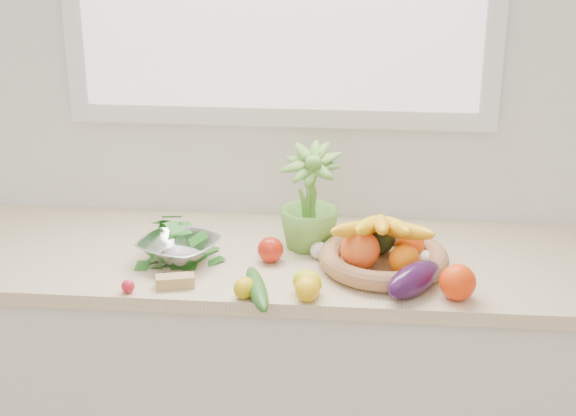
# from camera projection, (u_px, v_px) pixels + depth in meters

# --- Properties ---
(back_wall) EXTENTS (4.50, 0.02, 2.70)m
(back_wall) POSITION_uv_depth(u_px,v_px,m) (281.00, 76.00, 2.65)
(back_wall) COLOR white
(back_wall) RESTS_ON ground
(counter_cabinet) EXTENTS (2.20, 0.58, 0.86)m
(counter_cabinet) POSITION_uv_depth(u_px,v_px,m) (272.00, 392.00, 2.71)
(counter_cabinet) COLOR silver
(counter_cabinet) RESTS_ON ground
(countertop) EXTENTS (2.24, 0.62, 0.04)m
(countertop) POSITION_uv_depth(u_px,v_px,m) (271.00, 259.00, 2.55)
(countertop) COLOR beige
(countertop) RESTS_ON counter_cabinet
(orange_loose) EXTENTS (0.10, 0.10, 0.09)m
(orange_loose) POSITION_uv_depth(u_px,v_px,m) (458.00, 282.00, 2.26)
(orange_loose) COLOR #FF3A08
(orange_loose) RESTS_ON countertop
(lemon_a) EXTENTS (0.07, 0.09, 0.06)m
(lemon_a) POSITION_uv_depth(u_px,v_px,m) (307.00, 289.00, 2.26)
(lemon_a) COLOR yellow
(lemon_a) RESTS_ON countertop
(lemon_b) EXTENTS (0.07, 0.08, 0.06)m
(lemon_b) POSITION_uv_depth(u_px,v_px,m) (244.00, 288.00, 2.27)
(lemon_b) COLOR gold
(lemon_b) RESTS_ON countertop
(lemon_c) EXTENTS (0.11, 0.10, 0.07)m
(lemon_c) POSITION_uv_depth(u_px,v_px,m) (307.00, 282.00, 2.29)
(lemon_c) COLOR #CECF0B
(lemon_c) RESTS_ON countertop
(apple) EXTENTS (0.08, 0.08, 0.07)m
(apple) POSITION_uv_depth(u_px,v_px,m) (270.00, 250.00, 2.48)
(apple) COLOR red
(apple) RESTS_ON countertop
(ginger) EXTENTS (0.11, 0.07, 0.03)m
(ginger) POSITION_uv_depth(u_px,v_px,m) (175.00, 281.00, 2.33)
(ginger) COLOR tan
(ginger) RESTS_ON countertop
(garlic_a) EXTENTS (0.06, 0.06, 0.05)m
(garlic_a) POSITION_uv_depth(u_px,v_px,m) (320.00, 250.00, 2.50)
(garlic_a) COLOR beige
(garlic_a) RESTS_ON countertop
(garlic_b) EXTENTS (0.05, 0.05, 0.04)m
(garlic_b) POSITION_uv_depth(u_px,v_px,m) (363.00, 261.00, 2.44)
(garlic_b) COLOR white
(garlic_b) RESTS_ON countertop
(garlic_c) EXTENTS (0.06, 0.06, 0.05)m
(garlic_c) POSITION_uv_depth(u_px,v_px,m) (425.00, 258.00, 2.45)
(garlic_c) COLOR white
(garlic_c) RESTS_ON countertop
(eggplant) EXTENTS (0.19, 0.21, 0.08)m
(eggplant) POSITION_uv_depth(u_px,v_px,m) (414.00, 279.00, 2.29)
(eggplant) COLOR #320F3A
(eggplant) RESTS_ON countertop
(cucumber) EXTENTS (0.11, 0.26, 0.05)m
(cucumber) POSITION_uv_depth(u_px,v_px,m) (257.00, 289.00, 2.28)
(cucumber) COLOR #1D5519
(cucumber) RESTS_ON countertop
(radish) EXTENTS (0.04, 0.04, 0.04)m
(radish) POSITION_uv_depth(u_px,v_px,m) (128.00, 286.00, 2.30)
(radish) COLOR red
(radish) RESTS_ON countertop
(potted_herb) EXTENTS (0.22, 0.22, 0.32)m
(potted_herb) POSITION_uv_depth(u_px,v_px,m) (309.00, 199.00, 2.53)
(potted_herb) COLOR #629C38
(potted_herb) RESTS_ON countertop
(fruit_basket) EXTENTS (0.37, 0.37, 0.19)m
(fruit_basket) POSITION_uv_depth(u_px,v_px,m) (383.00, 251.00, 2.43)
(fruit_basket) COLOR #A76F4A
(fruit_basket) RESTS_ON countertop
(colander_with_spinach) EXTENTS (0.28, 0.28, 0.12)m
(colander_with_spinach) POSITION_uv_depth(u_px,v_px,m) (179.00, 243.00, 2.47)
(colander_with_spinach) COLOR silver
(colander_with_spinach) RESTS_ON countertop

